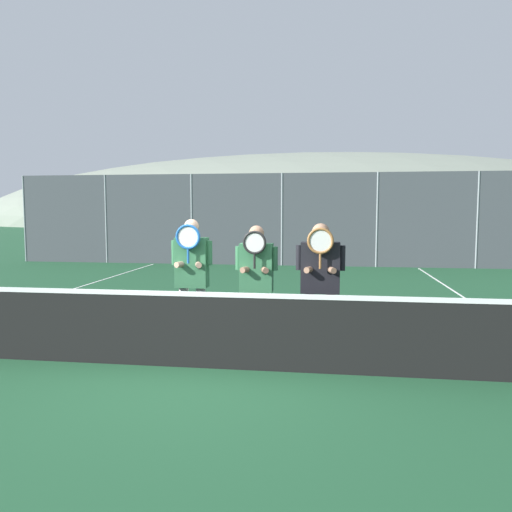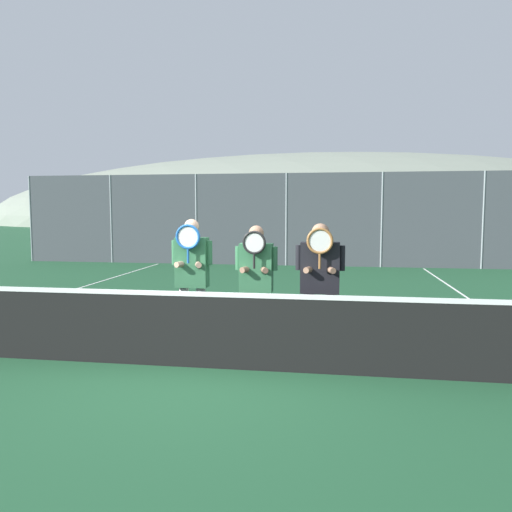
% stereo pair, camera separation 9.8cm
% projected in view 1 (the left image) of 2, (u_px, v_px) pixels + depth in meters
% --- Properties ---
extents(ground_plane, '(120.00, 120.00, 0.00)m').
position_uv_depth(ground_plane, '(197.00, 368.00, 6.02)').
color(ground_plane, '#1E4C2D').
extents(hill_distant, '(96.34, 53.52, 18.73)m').
position_uv_depth(hill_distant, '(317.00, 223.00, 69.59)').
color(hill_distant, gray).
rests_on(hill_distant, ground_plane).
extents(clubhouse_building, '(15.44, 5.50, 3.24)m').
position_uv_depth(clubhouse_building, '(278.00, 215.00, 25.91)').
color(clubhouse_building, '#9EA3A8').
rests_on(clubhouse_building, ground_plane).
extents(fence_back, '(19.04, 0.06, 3.14)m').
position_uv_depth(fence_back, '(282.00, 220.00, 16.96)').
color(fence_back, gray).
rests_on(fence_back, ground_plane).
extents(tennis_net, '(12.09, 0.09, 1.03)m').
position_uv_depth(tennis_net, '(196.00, 329.00, 5.97)').
color(tennis_net, gray).
rests_on(tennis_net, ground_plane).
extents(court_line_left_sideline, '(0.05, 16.00, 0.01)m').
position_uv_depth(court_line_left_sideline, '(10.00, 308.00, 9.61)').
color(court_line_left_sideline, white).
rests_on(court_line_left_sideline, ground_plane).
extents(court_line_right_sideline, '(0.05, 16.00, 0.01)m').
position_uv_depth(court_line_right_sideline, '(504.00, 324.00, 8.34)').
color(court_line_right_sideline, white).
rests_on(court_line_right_sideline, ground_plane).
extents(player_leftmost, '(0.57, 0.34, 1.78)m').
position_uv_depth(player_leftmost, '(192.00, 273.00, 6.75)').
color(player_leftmost, white).
rests_on(player_leftmost, ground_plane).
extents(player_center_left, '(0.57, 0.34, 1.70)m').
position_uv_depth(player_center_left, '(256.00, 278.00, 6.61)').
color(player_center_left, '#232838').
rests_on(player_center_left, ground_plane).
extents(player_center_right, '(0.63, 0.34, 1.73)m').
position_uv_depth(player_center_right, '(320.00, 276.00, 6.42)').
color(player_center_right, black).
rests_on(player_center_right, ground_plane).
extents(car_far_left, '(4.05, 2.05, 1.74)m').
position_uv_depth(car_far_left, '(165.00, 235.00, 20.47)').
color(car_far_left, maroon).
rests_on(car_far_left, ground_plane).
extents(car_left_of_center, '(4.72, 2.03, 1.84)m').
position_uv_depth(car_left_of_center, '(282.00, 234.00, 19.98)').
color(car_left_of_center, black).
rests_on(car_left_of_center, ground_plane).
extents(car_center, '(4.16, 2.05, 1.71)m').
position_uv_depth(car_center, '(409.00, 237.00, 18.85)').
color(car_center, maroon).
rests_on(car_center, ground_plane).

